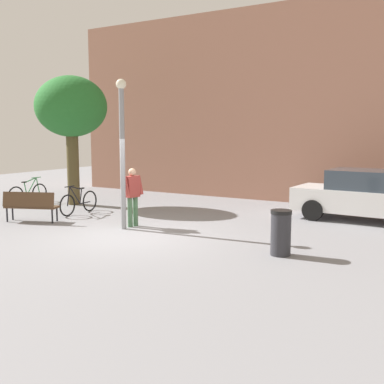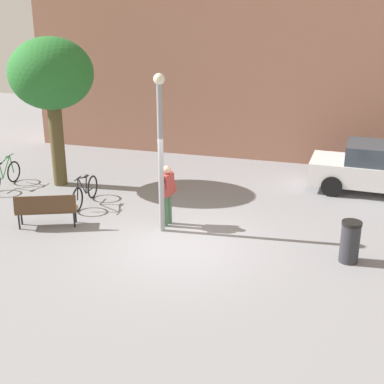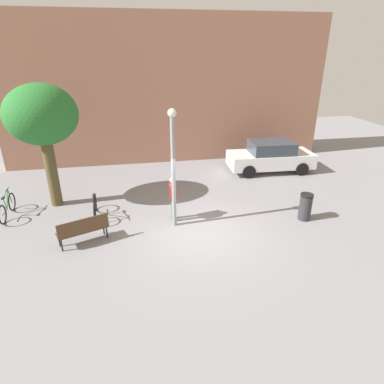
{
  "view_description": "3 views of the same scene",
  "coord_description": "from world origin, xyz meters",
  "px_view_note": "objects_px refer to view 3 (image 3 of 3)",
  "views": [
    {
      "loc": [
        7.53,
        -9.47,
        2.71
      ],
      "look_at": [
        1.11,
        1.26,
        1.1
      ],
      "focal_mm": 44.23,
      "sensor_mm": 36.0,
      "label": 1
    },
    {
      "loc": [
        3.64,
        -11.53,
        5.83
      ],
      "look_at": [
        -0.03,
        1.0,
        1.04
      ],
      "focal_mm": 50.13,
      "sensor_mm": 36.0,
      "label": 2
    },
    {
      "loc": [
        -2.04,
        -9.57,
        5.82
      ],
      "look_at": [
        -0.01,
        1.29,
        0.96
      ],
      "focal_mm": 30.82,
      "sensor_mm": 36.0,
      "label": 3
    }
  ],
  "objects_px": {
    "person_by_lamppost": "(173,196)",
    "plaza_tree": "(42,117)",
    "parked_car_white": "(270,156)",
    "bicycle_black": "(95,208)",
    "lamppost": "(173,162)",
    "trash_bin": "(305,207)",
    "park_bench": "(83,229)",
    "bicycle_green": "(7,207)"
  },
  "relations": [
    {
      "from": "trash_bin",
      "to": "person_by_lamppost",
      "type": "bearing_deg",
      "value": 169.93
    },
    {
      "from": "bicycle_black",
      "to": "trash_bin",
      "type": "xyz_separation_m",
      "value": [
        7.56,
        -1.58,
        0.12
      ]
    },
    {
      "from": "person_by_lamppost",
      "to": "plaza_tree",
      "type": "relative_size",
      "value": 0.36
    },
    {
      "from": "person_by_lamppost",
      "to": "park_bench",
      "type": "relative_size",
      "value": 1.01
    },
    {
      "from": "parked_car_white",
      "to": "trash_bin",
      "type": "distance_m",
      "value": 5.19
    },
    {
      "from": "person_by_lamppost",
      "to": "plaza_tree",
      "type": "xyz_separation_m",
      "value": [
        -4.45,
        2.16,
        2.56
      ]
    },
    {
      "from": "bicycle_black",
      "to": "trash_bin",
      "type": "height_order",
      "value": "trash_bin"
    },
    {
      "from": "person_by_lamppost",
      "to": "parked_car_white",
      "type": "xyz_separation_m",
      "value": [
        5.53,
        4.28,
        -0.19
      ]
    },
    {
      "from": "plaza_tree",
      "to": "trash_bin",
      "type": "height_order",
      "value": "plaza_tree"
    },
    {
      "from": "bicycle_green",
      "to": "bicycle_black",
      "type": "relative_size",
      "value": 1.0
    },
    {
      "from": "plaza_tree",
      "to": "trash_bin",
      "type": "distance_m",
      "value": 10.12
    },
    {
      "from": "trash_bin",
      "to": "bicycle_black",
      "type": "bearing_deg",
      "value": 168.19
    },
    {
      "from": "person_by_lamppost",
      "to": "parked_car_white",
      "type": "relative_size",
      "value": 0.39
    },
    {
      "from": "lamppost",
      "to": "parked_car_white",
      "type": "height_order",
      "value": "lamppost"
    },
    {
      "from": "bicycle_green",
      "to": "bicycle_black",
      "type": "bearing_deg",
      "value": -11.4
    },
    {
      "from": "person_by_lamppost",
      "to": "park_bench",
      "type": "bearing_deg",
      "value": -160.87
    },
    {
      "from": "lamppost",
      "to": "person_by_lamppost",
      "type": "bearing_deg",
      "value": 87.52
    },
    {
      "from": "park_bench",
      "to": "bicycle_green",
      "type": "bearing_deg",
      "value": 140.85
    },
    {
      "from": "lamppost",
      "to": "plaza_tree",
      "type": "distance_m",
      "value": 5.25
    },
    {
      "from": "bicycle_green",
      "to": "trash_bin",
      "type": "distance_m",
      "value": 11.0
    },
    {
      "from": "parked_car_white",
      "to": "plaza_tree",
      "type": "bearing_deg",
      "value": -167.99
    },
    {
      "from": "lamppost",
      "to": "park_bench",
      "type": "distance_m",
      "value": 3.58
    },
    {
      "from": "lamppost",
      "to": "bicycle_black",
      "type": "bearing_deg",
      "value": 157.91
    },
    {
      "from": "park_bench",
      "to": "plaza_tree",
      "type": "bearing_deg",
      "value": 113.74
    },
    {
      "from": "bicycle_black",
      "to": "trash_bin",
      "type": "distance_m",
      "value": 7.72
    },
    {
      "from": "parked_car_white",
      "to": "bicycle_green",
      "type": "bearing_deg",
      "value": -165.94
    },
    {
      "from": "plaza_tree",
      "to": "bicycle_black",
      "type": "xyz_separation_m",
      "value": [
        1.63,
        -1.42,
        -3.14
      ]
    },
    {
      "from": "lamppost",
      "to": "bicycle_black",
      "type": "relative_size",
      "value": 2.27
    },
    {
      "from": "park_bench",
      "to": "plaza_tree",
      "type": "height_order",
      "value": "plaza_tree"
    },
    {
      "from": "park_bench",
      "to": "bicycle_black",
      "type": "bearing_deg",
      "value": 83.19
    },
    {
      "from": "plaza_tree",
      "to": "parked_car_white",
      "type": "xyz_separation_m",
      "value": [
        9.98,
        2.12,
        -2.75
      ]
    },
    {
      "from": "person_by_lamppost",
      "to": "bicycle_black",
      "type": "relative_size",
      "value": 0.92
    },
    {
      "from": "park_bench",
      "to": "parked_car_white",
      "type": "height_order",
      "value": "parked_car_white"
    },
    {
      "from": "plaza_tree",
      "to": "person_by_lamppost",
      "type": "bearing_deg",
      "value": -25.89
    },
    {
      "from": "bicycle_green",
      "to": "bicycle_black",
      "type": "distance_m",
      "value": 3.28
    },
    {
      "from": "plaza_tree",
      "to": "parked_car_white",
      "type": "height_order",
      "value": "plaza_tree"
    },
    {
      "from": "person_by_lamppost",
      "to": "parked_car_white",
      "type": "height_order",
      "value": "person_by_lamppost"
    },
    {
      "from": "lamppost",
      "to": "park_bench",
      "type": "height_order",
      "value": "lamppost"
    },
    {
      "from": "plaza_tree",
      "to": "lamppost",
      "type": "bearing_deg",
      "value": -30.0
    },
    {
      "from": "person_by_lamppost",
      "to": "plaza_tree",
      "type": "distance_m",
      "value": 5.57
    },
    {
      "from": "bicycle_black",
      "to": "person_by_lamppost",
      "type": "bearing_deg",
      "value": -14.68
    },
    {
      "from": "park_bench",
      "to": "trash_bin",
      "type": "relative_size",
      "value": 1.65
    }
  ]
}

